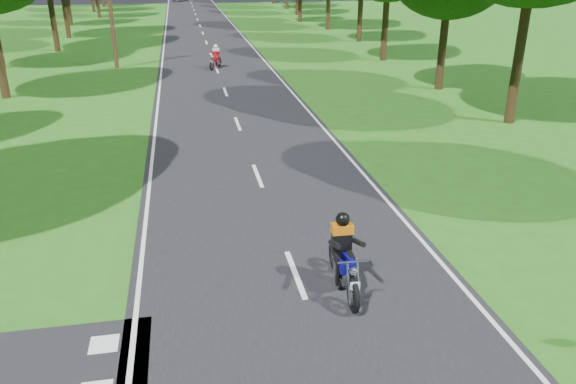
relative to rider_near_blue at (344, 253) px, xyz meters
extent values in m
plane|color=#255714|center=(-0.85, -1.29, -0.83)|extent=(160.00, 160.00, 0.00)
cube|color=black|center=(-0.85, 48.71, -0.82)|extent=(7.00, 140.00, 0.02)
cube|color=silver|center=(-0.85, 0.71, -0.81)|extent=(0.12, 2.00, 0.01)
cube|color=silver|center=(-0.85, 6.71, -0.81)|extent=(0.12, 2.00, 0.01)
cube|color=silver|center=(-0.85, 12.71, -0.81)|extent=(0.12, 2.00, 0.01)
cube|color=silver|center=(-0.85, 18.71, -0.81)|extent=(0.12, 2.00, 0.01)
cube|color=silver|center=(-0.85, 24.71, -0.81)|extent=(0.12, 2.00, 0.01)
cube|color=silver|center=(-0.85, 30.71, -0.81)|extent=(0.12, 2.00, 0.01)
cube|color=silver|center=(-0.85, 36.71, -0.81)|extent=(0.12, 2.00, 0.01)
cube|color=silver|center=(-0.85, 42.71, -0.81)|extent=(0.12, 2.00, 0.01)
cube|color=silver|center=(-0.85, 48.71, -0.81)|extent=(0.12, 2.00, 0.01)
cube|color=silver|center=(-0.85, 54.71, -0.81)|extent=(0.12, 2.00, 0.01)
cube|color=silver|center=(-0.85, 60.71, -0.81)|extent=(0.12, 2.00, 0.01)
cube|color=silver|center=(-0.85, 66.71, -0.81)|extent=(0.12, 2.00, 0.01)
cube|color=silver|center=(-0.85, 72.71, -0.81)|extent=(0.12, 2.00, 0.01)
cube|color=silver|center=(-0.85, 78.71, -0.81)|extent=(0.12, 2.00, 0.01)
cube|color=silver|center=(-0.85, 84.71, -0.81)|extent=(0.12, 2.00, 0.01)
cube|color=silver|center=(-4.15, 48.71, -0.81)|extent=(0.10, 140.00, 0.01)
cube|color=silver|center=(2.45, 48.71, -0.81)|extent=(0.10, 140.00, 0.01)
cube|color=silver|center=(-4.65, -0.99, -0.81)|extent=(0.50, 0.50, 0.01)
cylinder|color=black|center=(-11.68, 34.31, 1.33)|extent=(0.40, 0.40, 4.32)
cylinder|color=black|center=(-12.11, 41.81, 1.37)|extent=(0.40, 0.40, 4.40)
cylinder|color=black|center=(-13.46, 51.49, 0.77)|extent=(0.40, 0.40, 3.20)
cylinder|color=black|center=(-11.60, 58.86, 0.78)|extent=(0.40, 0.40, 3.22)
cylinder|color=black|center=(10.21, 10.91, 1.45)|extent=(0.40, 0.40, 4.56)
cylinder|color=black|center=(10.07, 17.40, 0.92)|extent=(0.40, 0.40, 3.49)
cylinder|color=black|center=(10.21, 26.29, 1.02)|extent=(0.40, 0.40, 3.69)
cylinder|color=black|center=(11.32, 35.13, 1.04)|extent=(0.40, 0.40, 3.74)
cylinder|color=black|center=(10.87, 43.43, 1.49)|extent=(0.40, 0.40, 4.64)
cylinder|color=black|center=(9.70, 50.63, 0.62)|extent=(0.40, 0.40, 2.91)
cylinder|color=#382616|center=(-6.85, 26.71, 3.17)|extent=(0.26, 0.26, 8.00)
camera|label=1|loc=(-2.95, -9.54, 5.51)|focal=35.00mm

